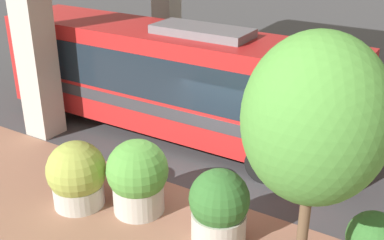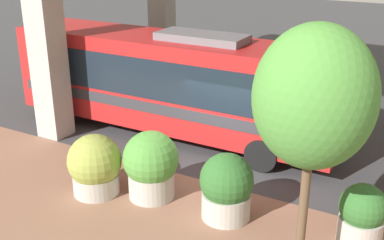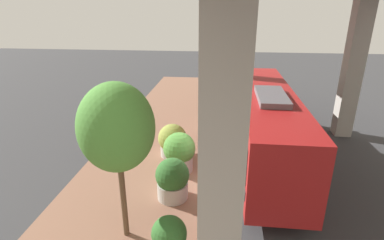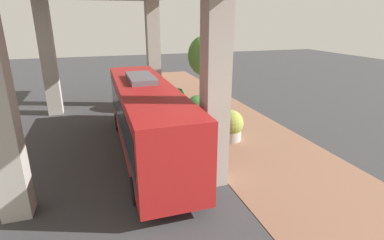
% 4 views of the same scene
% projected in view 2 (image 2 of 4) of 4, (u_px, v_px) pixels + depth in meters
% --- Properties ---
extents(ground_plane, '(80.00, 80.00, 0.00)m').
position_uv_depth(ground_plane, '(201.00, 180.00, 13.69)').
color(ground_plane, '#38383A').
rests_on(ground_plane, ground).
extents(sidewalk_strip, '(6.00, 40.00, 0.02)m').
position_uv_depth(sidewalk_strip, '(141.00, 234.00, 11.24)').
color(sidewalk_strip, '#845B47').
rests_on(sidewalk_strip, ground).
extents(bus, '(2.56, 11.53, 3.63)m').
position_uv_depth(bus, '(171.00, 79.00, 16.14)').
color(bus, '#B21E1E').
rests_on(bus, ground).
extents(planter_front, '(1.32, 1.32, 1.70)m').
position_uv_depth(planter_front, '(227.00, 188.00, 11.64)').
color(planter_front, '#ADA89E').
rests_on(planter_front, ground).
extents(planter_middle, '(1.46, 1.46, 1.85)m').
position_uv_depth(planter_middle, '(151.00, 165.00, 12.53)').
color(planter_middle, '#ADA89E').
rests_on(planter_middle, ground).
extents(planter_back, '(1.04, 1.04, 1.51)m').
position_uv_depth(planter_back, '(362.00, 216.00, 10.63)').
color(planter_back, '#ADA89E').
rests_on(planter_back, ground).
extents(planter_extra, '(1.44, 1.44, 1.68)m').
position_uv_depth(planter_extra, '(95.00, 166.00, 12.75)').
color(planter_extra, '#ADA89E').
rests_on(planter_extra, ground).
extents(street_tree_near, '(2.24, 2.24, 5.20)m').
position_uv_depth(street_tree_near, '(314.00, 98.00, 8.58)').
color(street_tree_near, brown).
rests_on(street_tree_near, ground).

